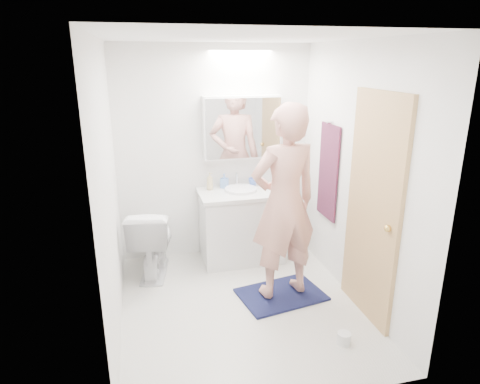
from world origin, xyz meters
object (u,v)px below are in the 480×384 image
object	(u,v)px
toilet	(152,240)
soap_bottle_a	(210,181)
vanity_cabinet	(241,227)
toilet_paper_roll	(344,338)
toothbrush_cup	(253,182)
soap_bottle_b	(224,181)
medicine_cabinet	(242,127)
person	(284,203)

from	to	relation	value
toilet	soap_bottle_a	world-z (taller)	soap_bottle_a
vanity_cabinet	toilet_paper_roll	size ratio (longest dim) A/B	8.18
toilet	toothbrush_cup	bearing A→B (deg)	-156.52
soap_bottle_b	toothbrush_cup	bearing A→B (deg)	-3.43
medicine_cabinet	soap_bottle_b	bearing A→B (deg)	-172.08
medicine_cabinet	person	distance (m)	1.23
vanity_cabinet	toothbrush_cup	size ratio (longest dim) A/B	8.58
toilet	toilet_paper_roll	bearing A→B (deg)	142.81
soap_bottle_b	toilet	bearing A→B (deg)	-160.98
toothbrush_cup	toilet_paper_roll	xyz separation A→B (m)	(0.27, -1.87, -0.82)
person	toilet_paper_roll	size ratio (longest dim) A/B	16.73
soap_bottle_a	toothbrush_cup	world-z (taller)	soap_bottle_a
toilet	person	world-z (taller)	person
vanity_cabinet	toilet_paper_roll	bearing A→B (deg)	-75.51
soap_bottle_a	toilet_paper_roll	size ratio (longest dim) A/B	1.81
person	soap_bottle_a	distance (m)	1.16
medicine_cabinet	soap_bottle_b	size ratio (longest dim) A/B	5.26
person	soap_bottle_b	distance (m)	1.13
toilet	toilet_paper_roll	distance (m)	2.19
person	soap_bottle_b	world-z (taller)	person
vanity_cabinet	toilet_paper_roll	distance (m)	1.80
soap_bottle_b	medicine_cabinet	bearing A→B (deg)	7.92
medicine_cabinet	soap_bottle_a	xyz separation A→B (m)	(-0.39, -0.06, -0.58)
toilet	soap_bottle_b	distance (m)	1.04
vanity_cabinet	toothbrush_cup	world-z (taller)	toothbrush_cup
toilet	toilet_paper_roll	world-z (taller)	toilet
medicine_cabinet	toilet	world-z (taller)	medicine_cabinet
toothbrush_cup	medicine_cabinet	bearing A→B (deg)	157.00
vanity_cabinet	person	size ratio (longest dim) A/B	0.49
medicine_cabinet	toothbrush_cup	xyz separation A→B (m)	(0.12, -0.05, -0.63)
toilet_paper_roll	medicine_cabinet	bearing A→B (deg)	101.31
vanity_cabinet	toilet	world-z (taller)	vanity_cabinet
vanity_cabinet	toilet_paper_roll	xyz separation A→B (m)	(0.44, -1.71, -0.34)
toothbrush_cup	person	bearing A→B (deg)	-89.60
toilet	soap_bottle_a	bearing A→B (deg)	-148.34
person	toilet_paper_roll	bearing A→B (deg)	97.32
vanity_cabinet	person	xyz separation A→B (m)	(0.18, -0.89, 0.58)
vanity_cabinet	medicine_cabinet	world-z (taller)	medicine_cabinet
vanity_cabinet	toilet	distance (m)	1.02
toilet	soap_bottle_b	bearing A→B (deg)	-150.52
vanity_cabinet	soap_bottle_b	world-z (taller)	soap_bottle_b
person	vanity_cabinet	bearing A→B (deg)	-88.62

